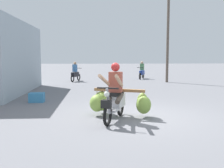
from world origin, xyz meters
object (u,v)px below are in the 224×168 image
object	(u,v)px
motorbike_main_loaded	(115,100)
motorbike_distant_ahead_left	(75,73)
motorbike_distant_ahead_right	(142,72)
utility_pole	(168,31)
produce_crate	(37,97)

from	to	relation	value
motorbike_main_loaded	motorbike_distant_ahead_left	bearing A→B (deg)	99.97
motorbike_distant_ahead_right	utility_pole	xyz separation A→B (m)	(1.23, -2.80, 2.91)
motorbike_main_loaded	motorbike_distant_ahead_left	size ratio (longest dim) A/B	1.27
motorbike_main_loaded	produce_crate	world-z (taller)	motorbike_main_loaded
motorbike_distant_ahead_left	utility_pole	world-z (taller)	utility_pole
motorbike_distant_ahead_left	produce_crate	xyz separation A→B (m)	(-0.86, -8.37, -0.39)
utility_pole	motorbike_distant_ahead_left	bearing A→B (deg)	171.12
produce_crate	motorbike_main_loaded	bearing A→B (deg)	-43.81
motorbike_main_loaded	produce_crate	bearing A→B (deg)	136.19
produce_crate	utility_pole	size ratio (longest dim) A/B	0.08
motorbike_main_loaded	motorbike_distant_ahead_right	xyz separation A→B (m)	(3.19, 12.86, 0.06)
motorbike_main_loaded	produce_crate	distance (m)	3.89
motorbike_distant_ahead_left	motorbike_main_loaded	bearing A→B (deg)	-80.03
motorbike_distant_ahead_right	utility_pole	world-z (taller)	utility_pole
motorbike_main_loaded	produce_crate	size ratio (longest dim) A/B	3.52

